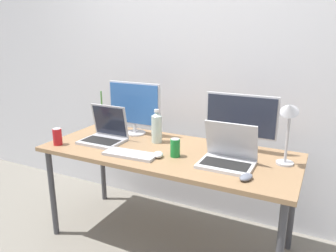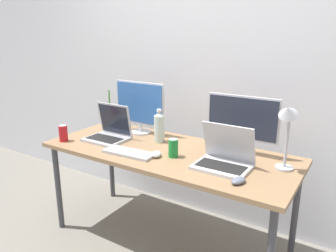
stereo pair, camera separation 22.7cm
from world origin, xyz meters
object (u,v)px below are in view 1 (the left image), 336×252
(keyboard_main, at_px, (130,154))
(desk_lamp, at_px, (288,121))
(mouse_by_keyboard, at_px, (246,177))
(mouse_by_laptop, at_px, (158,154))
(soda_can_near_keyboard, at_px, (175,148))
(laptop_secondary, at_px, (228,155))
(bamboo_vase, at_px, (103,121))
(monitor_center, at_px, (241,120))
(water_bottle, at_px, (157,127))
(work_desk, at_px, (168,158))
(laptop_silver, at_px, (105,133))
(monitor_left, at_px, (134,106))
(soda_can_by_laptop, at_px, (57,137))

(keyboard_main, relative_size, desk_lamp, 0.85)
(mouse_by_keyboard, relative_size, mouse_by_laptop, 1.14)
(soda_can_near_keyboard, bearing_deg, desk_lamp, 12.33)
(keyboard_main, bearing_deg, laptop_secondary, 10.15)
(laptop_secondary, bearing_deg, bamboo_vase, 167.22)
(monitor_center, xyz_separation_m, water_bottle, (-0.61, -0.10, -0.11))
(laptop_secondary, distance_m, water_bottle, 0.64)
(work_desk, xyz_separation_m, bamboo_vase, (-0.73, 0.21, 0.13))
(mouse_by_laptop, bearing_deg, laptop_secondary, -10.92)
(bamboo_vase, bearing_deg, monitor_center, 0.63)
(keyboard_main, height_order, soda_can_near_keyboard, soda_can_near_keyboard)
(monitor_center, bearing_deg, laptop_silver, -165.27)
(water_bottle, height_order, desk_lamp, desk_lamp)
(mouse_by_laptop, bearing_deg, work_desk, 66.30)
(work_desk, height_order, mouse_by_keyboard, mouse_by_keyboard)
(monitor_left, relative_size, soda_can_by_laptop, 3.68)
(work_desk, distance_m, soda_can_by_laptop, 0.84)
(work_desk, distance_m, monitor_left, 0.56)
(work_desk, height_order, monitor_left, monitor_left)
(work_desk, distance_m, mouse_by_laptop, 0.17)
(mouse_by_keyboard, xyz_separation_m, desk_lamp, (0.17, 0.30, 0.28))
(work_desk, relative_size, soda_can_by_laptop, 14.28)
(work_desk, height_order, desk_lamp, desk_lamp)
(mouse_by_keyboard, bearing_deg, soda_can_by_laptop, -162.34)
(mouse_by_keyboard, height_order, bamboo_vase, bamboo_vase)
(keyboard_main, relative_size, mouse_by_laptop, 4.05)
(work_desk, bearing_deg, soda_can_by_laptop, -161.98)
(water_bottle, xyz_separation_m, soda_can_by_laptop, (-0.63, -0.38, -0.05))
(laptop_silver, height_order, bamboo_vase, bamboo_vase)
(laptop_silver, height_order, water_bottle, laptop_silver)
(laptop_silver, height_order, keyboard_main, laptop_silver)
(keyboard_main, bearing_deg, mouse_by_keyboard, -5.18)
(laptop_silver, distance_m, keyboard_main, 0.39)
(monitor_center, height_order, keyboard_main, monitor_center)
(monitor_center, bearing_deg, work_desk, -153.36)
(mouse_by_laptop, bearing_deg, monitor_center, 17.04)
(bamboo_vase, bearing_deg, monitor_left, 3.44)
(bamboo_vase, bearing_deg, laptop_silver, -49.40)
(monitor_center, distance_m, soda_can_near_keyboard, 0.50)
(laptop_secondary, xyz_separation_m, mouse_by_laptop, (-0.45, -0.09, -0.04))
(work_desk, xyz_separation_m, water_bottle, (-0.16, 0.12, 0.18))
(monitor_left, height_order, keyboard_main, monitor_left)
(monitor_center, xyz_separation_m, mouse_by_keyboard, (0.16, -0.46, -0.21))
(keyboard_main, relative_size, water_bottle, 1.44)
(laptop_secondary, relative_size, mouse_by_keyboard, 3.25)
(mouse_by_keyboard, bearing_deg, bamboo_vase, 178.33)
(monitor_left, distance_m, mouse_by_keyboard, 1.15)
(mouse_by_keyboard, bearing_deg, laptop_secondary, 148.68)
(monitor_left, xyz_separation_m, bamboo_vase, (-0.31, -0.02, -0.16))
(laptop_secondary, relative_size, bamboo_vase, 1.01)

